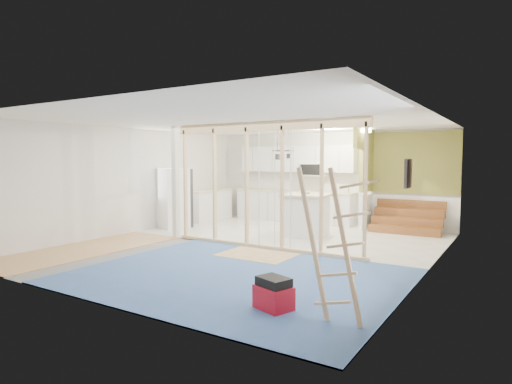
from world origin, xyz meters
The scene contains 17 objects.
room centered at (0.00, 0.00, 1.30)m, with size 7.01×8.01×2.61m.
floor_overlays centered at (0.07, 0.06, 0.01)m, with size 7.00×8.00×0.03m.
stud_frame centered at (-0.22, 0.00, 1.58)m, with size 4.66×0.14×2.60m.
base_cabinets centered at (-1.61, 3.36, 0.47)m, with size 4.45×2.24×0.93m.
upper_cabinets centered at (-0.84, 3.82, 1.82)m, with size 3.60×0.41×0.85m.
green_partition centered at (2.04, 3.66, 0.94)m, with size 2.25×1.51×2.60m.
pot_rack centered at (-0.31, 1.89, 2.00)m, with size 0.52×0.52×0.72m.
sheathing_panel centered at (3.48, -2.00, 1.30)m, with size 0.02×4.00×2.60m, color tan.
electrical_panel centered at (3.43, -1.40, 1.65)m, with size 0.04×0.30×0.40m, color #35353A.
ceiling_light centered at (1.40, 3.00, 2.54)m, with size 0.32×0.32×0.08m, color #FFEABF.
fridge centered at (-3.12, 0.99, 0.80)m, with size 0.89×0.85×1.60m.
island centered at (0.42, 1.76, 0.51)m, with size 1.21×1.21×1.02m.
bowl centered at (0.34, 1.87, 1.05)m, with size 0.25×0.25×0.06m, color silver.
soap_bottle_a centered at (-2.50, 3.59, 1.07)m, with size 0.10×0.11×0.27m, color silver.
soap_bottle_b centered at (0.70, 3.73, 1.04)m, with size 0.10×0.10×0.21m, color silver.
toolbox centered at (2.24, -3.00, 0.20)m, with size 0.52×0.45×0.41m.
ladder centered at (3.01, -3.02, 0.89)m, with size 0.94×0.06×1.74m.
Camera 1 is at (4.76, -7.43, 1.84)m, focal length 30.00 mm.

